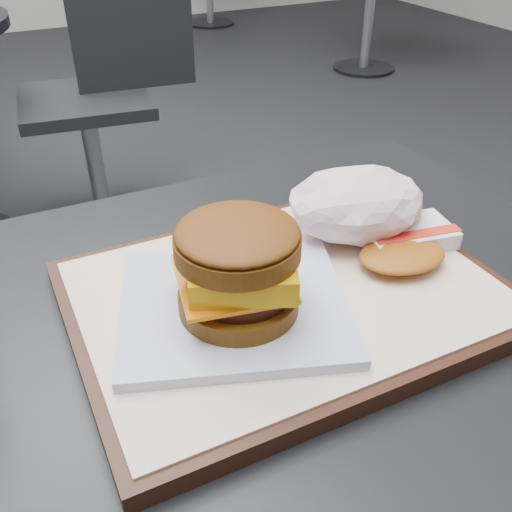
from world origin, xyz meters
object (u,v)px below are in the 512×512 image
object	(u,v)px
crumpled_wrapper	(357,204)
neighbor_chair	(102,83)
serving_tray	(286,296)
breakfast_sandwich	(237,277)
customer_table	(232,474)
hash_brown	(405,244)

from	to	relation	value
crumpled_wrapper	neighbor_chair	size ratio (longest dim) A/B	0.16
serving_tray	breakfast_sandwich	distance (m)	0.08
serving_tray	crumpled_wrapper	xyz separation A→B (m)	(0.11, 0.05, 0.04)
customer_table	crumpled_wrapper	world-z (taller)	crumpled_wrapper
customer_table	neighbor_chair	xyz separation A→B (m)	(0.24, 1.60, -0.07)
neighbor_chair	customer_table	bearing A→B (deg)	-98.50
customer_table	crumpled_wrapper	xyz separation A→B (m)	(0.18, 0.08, 0.24)
neighbor_chair	crumpled_wrapper	bearing A→B (deg)	-92.25
serving_tray	neighbor_chair	world-z (taller)	neighbor_chair
breakfast_sandwich	customer_table	bearing A→B (deg)	-155.36
customer_table	breakfast_sandwich	xyz separation A→B (m)	(0.01, 0.01, 0.24)
breakfast_sandwich	neighbor_chair	xyz separation A→B (m)	(0.23, 1.60, -0.32)
hash_brown	crumpled_wrapper	xyz separation A→B (m)	(-0.02, 0.06, 0.02)
customer_table	serving_tray	size ratio (longest dim) A/B	2.11
serving_tray	hash_brown	size ratio (longest dim) A/B	3.03
serving_tray	customer_table	bearing A→B (deg)	-162.98
crumpled_wrapper	breakfast_sandwich	bearing A→B (deg)	-157.16
serving_tray	breakfast_sandwich	size ratio (longest dim) A/B	1.62
customer_table	hash_brown	bearing A→B (deg)	5.85
crumpled_wrapper	neighbor_chair	xyz separation A→B (m)	(0.06, 1.53, -0.31)
serving_tray	neighbor_chair	xyz separation A→B (m)	(0.17, 1.58, -0.27)
hash_brown	neighbor_chair	xyz separation A→B (m)	(0.04, 1.58, -0.29)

